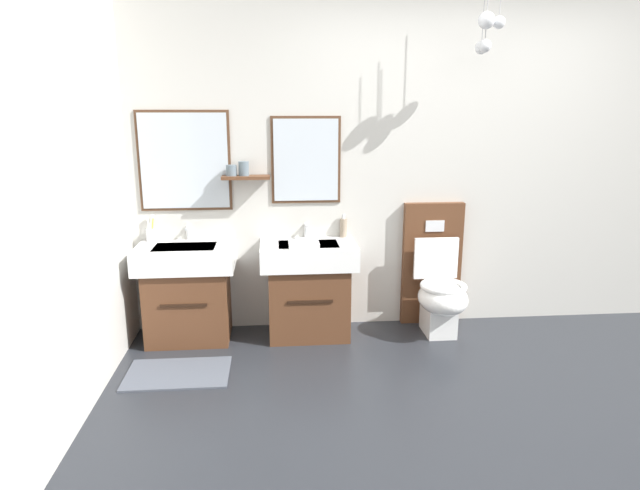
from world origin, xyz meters
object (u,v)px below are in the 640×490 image
(toilet, at_px, (437,285))
(toothbrush_cup, at_px, (151,234))
(folded_hand_towel, at_px, (304,245))
(soap_dispenser, at_px, (343,227))
(vanity_sink_left, at_px, (188,289))
(vanity_sink_right, at_px, (308,286))

(toilet, height_order, toothbrush_cup, toilet)
(folded_hand_towel, bearing_deg, soap_dispenser, 44.47)
(vanity_sink_left, xyz_separation_m, folded_hand_towel, (0.87, -0.15, 0.37))
(soap_dispenser, relative_size, folded_hand_towel, 0.84)
(soap_dispenser, bearing_deg, toilet, -13.24)
(vanity_sink_right, relative_size, folded_hand_towel, 3.35)
(toilet, height_order, soap_dispenser, toilet)
(vanity_sink_left, distance_m, folded_hand_towel, 0.96)
(vanity_sink_left, distance_m, toilet, 1.93)
(soap_dispenser, height_order, folded_hand_towel, soap_dispenser)
(vanity_sink_left, bearing_deg, toilet, 0.21)
(vanity_sink_right, distance_m, folded_hand_towel, 0.40)
(vanity_sink_left, height_order, toothbrush_cup, toothbrush_cup)
(soap_dispenser, bearing_deg, vanity_sink_left, -171.59)
(toilet, bearing_deg, toothbrush_cup, 175.83)
(vanity_sink_right, height_order, soap_dispenser, soap_dispenser)
(vanity_sink_left, distance_m, vanity_sink_right, 0.91)
(toilet, distance_m, toothbrush_cup, 2.26)
(vanity_sink_right, distance_m, toilet, 1.02)
(vanity_sink_left, height_order, toilet, toilet)
(toilet, relative_size, toothbrush_cup, 4.87)
(vanity_sink_left, xyz_separation_m, soap_dispenser, (1.21, 0.18, 0.42))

